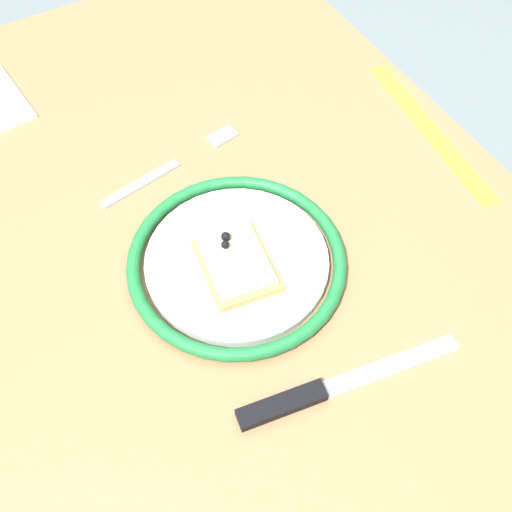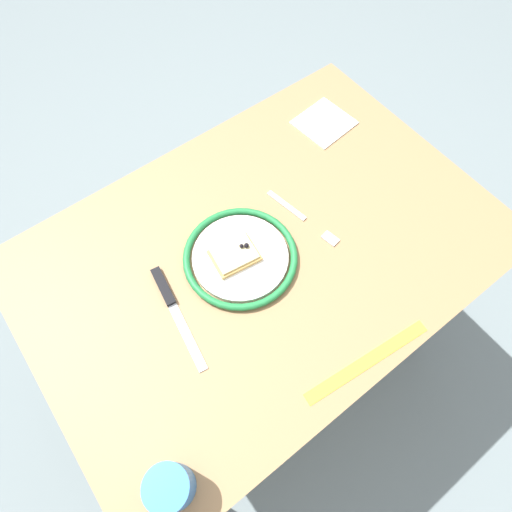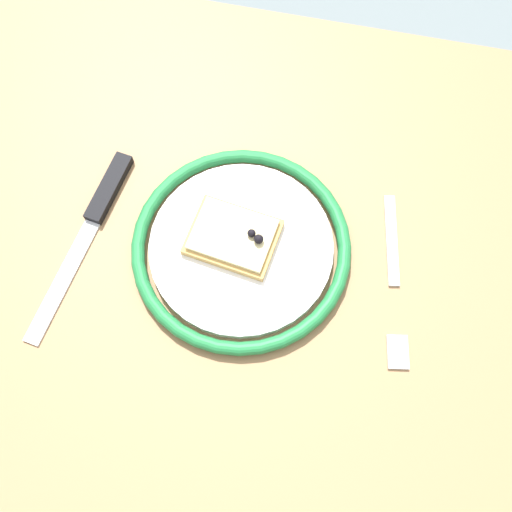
% 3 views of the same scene
% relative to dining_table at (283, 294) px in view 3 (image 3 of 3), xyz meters
% --- Properties ---
extents(ground_plane, '(6.00, 6.00, 0.00)m').
position_rel_dining_table_xyz_m(ground_plane, '(0.00, 0.00, -0.63)').
color(ground_plane, slate).
extents(dining_table, '(1.03, 0.71, 0.74)m').
position_rel_dining_table_xyz_m(dining_table, '(0.00, 0.00, 0.00)').
color(dining_table, '#936D47').
rests_on(dining_table, ground_plane).
extents(plate, '(0.25, 0.25, 0.02)m').
position_rel_dining_table_xyz_m(plate, '(0.05, -0.01, 0.11)').
color(plate, white).
rests_on(plate, dining_table).
extents(pizza_slice_near, '(0.10, 0.09, 0.03)m').
position_rel_dining_table_xyz_m(pizza_slice_near, '(0.06, -0.02, 0.12)').
color(pizza_slice_near, tan).
rests_on(pizza_slice_near, plate).
extents(knife, '(0.05, 0.24, 0.01)m').
position_rel_dining_table_xyz_m(knife, '(0.23, -0.02, 0.11)').
color(knife, silver).
rests_on(knife, dining_table).
extents(fork, '(0.05, 0.20, 0.00)m').
position_rel_dining_table_xyz_m(fork, '(-0.12, -0.01, 0.10)').
color(fork, silver).
rests_on(fork, dining_table).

